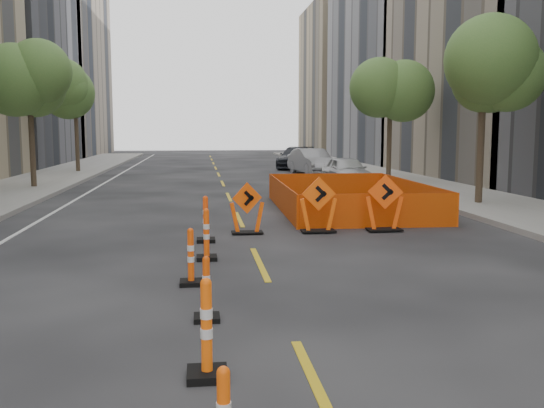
{
  "coord_description": "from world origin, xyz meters",
  "views": [
    {
      "loc": [
        -1.18,
        -7.71,
        2.65
      ],
      "look_at": [
        0.34,
        4.72,
        1.1
      ],
      "focal_mm": 40.0,
      "sensor_mm": 36.0,
      "label": 1
    }
  ],
  "objects": [
    {
      "name": "parked_car_far",
      "position": [
        5.41,
        32.81,
        0.74
      ],
      "size": [
        3.56,
        5.46,
        1.47
      ],
      "primitive_type": "imported",
      "rotation": [
        0.0,
        0.0,
        -0.32
      ],
      "color": "black",
      "rests_on": "ground"
    },
    {
      "name": "tree_l_d",
      "position": [
        -8.4,
        30.0,
        4.53
      ],
      "size": [
        2.8,
        2.8,
        5.95
      ],
      "color": "#382B1E",
      "rests_on": "ground"
    },
    {
      "name": "channelizer_2",
      "position": [
        -1.12,
        -1.46,
        0.55
      ],
      "size": [
        0.43,
        0.43,
        1.1
      ],
      "primitive_type": null,
      "color": "#F7590A",
      "rests_on": "ground"
    },
    {
      "name": "tree_l_c",
      "position": [
        -8.4,
        20.0,
        4.53
      ],
      "size": [
        2.8,
        2.8,
        5.95
      ],
      "color": "#382B1E",
      "rests_on": "ground"
    },
    {
      "name": "chevron_sign_right",
      "position": [
        3.62,
        7.42,
        0.74
      ],
      "size": [
        1.13,
        0.88,
        1.49
      ],
      "primitive_type": null,
      "rotation": [
        0.0,
        0.0,
        -0.32
      ],
      "color": "#FF4B0A",
      "rests_on": "ground"
    },
    {
      "name": "parked_car_near",
      "position": [
        5.78,
        20.23,
        0.69
      ],
      "size": [
        1.82,
        4.15,
        1.39
      ],
      "primitive_type": "imported",
      "rotation": [
        0.0,
        0.0,
        0.04
      ],
      "color": "silver",
      "rests_on": "ground"
    },
    {
      "name": "safety_fence",
      "position": [
        3.69,
        11.67,
        0.47
      ],
      "size": [
        4.57,
        7.59,
        0.94
      ],
      "primitive_type": null,
      "rotation": [
        0.0,
        0.0,
        -0.02
      ],
      "color": "#FC440D",
      "rests_on": "ground"
    },
    {
      "name": "parked_car_mid",
      "position": [
        5.46,
        27.38,
        0.76
      ],
      "size": [
        2.32,
        4.8,
        1.51
      ],
      "primitive_type": "imported",
      "rotation": [
        0.0,
        0.0,
        0.16
      ],
      "color": "gray",
      "rests_on": "ground"
    },
    {
      "name": "tree_r_b",
      "position": [
        8.4,
        12.0,
        4.53
      ],
      "size": [
        2.8,
        2.8,
        5.95
      ],
      "color": "#382B1E",
      "rests_on": "ground"
    },
    {
      "name": "tree_r_c",
      "position": [
        8.4,
        22.0,
        4.53
      ],
      "size": [
        2.8,
        2.8,
        5.95
      ],
      "color": "#382B1E",
      "rests_on": "ground"
    },
    {
      "name": "channelizer_4",
      "position": [
        -1.33,
        2.51,
        0.49
      ],
      "size": [
        0.39,
        0.39,
        0.99
      ],
      "primitive_type": null,
      "color": "#E44709",
      "rests_on": "ground"
    },
    {
      "name": "sidewalk_right",
      "position": [
        9.0,
        12.0,
        0.07
      ],
      "size": [
        4.0,
        90.0,
        0.15
      ],
      "primitive_type": "cube",
      "color": "gray",
      "rests_on": "ground"
    },
    {
      "name": "channelizer_6",
      "position": [
        -1.03,
        6.48,
        0.55
      ],
      "size": [
        0.43,
        0.43,
        1.1
      ],
      "primitive_type": null,
      "color": "#FF440A",
      "rests_on": "ground"
    },
    {
      "name": "channelizer_3",
      "position": [
        -1.09,
        0.52,
        0.46
      ],
      "size": [
        0.36,
        0.36,
        0.92
      ],
      "primitive_type": null,
      "color": "#D64409",
      "rests_on": "ground"
    },
    {
      "name": "chevron_sign_center",
      "position": [
        1.87,
        7.43,
        0.72
      ],
      "size": [
        0.98,
        0.6,
        1.45
      ],
      "primitive_type": null,
      "rotation": [
        0.0,
        0.0,
        -0.02
      ],
      "color": "#FF560A",
      "rests_on": "ground"
    },
    {
      "name": "channelizer_5",
      "position": [
        -1.04,
        4.49,
        0.53
      ],
      "size": [
        0.42,
        0.42,
        1.06
      ],
      "primitive_type": null,
      "color": "#F24B0A",
      "rests_on": "ground"
    },
    {
      "name": "ground_plane",
      "position": [
        0.0,
        0.0,
        0.0
      ],
      "size": [
        140.0,
        140.0,
        0.0
      ],
      "primitive_type": "plane",
      "color": "black"
    },
    {
      "name": "chevron_sign_left",
      "position": [
        0.03,
        7.45,
        0.66
      ],
      "size": [
        1.0,
        0.77,
        1.32
      ],
      "primitive_type": null,
      "rotation": [
        0.0,
        0.0,
        0.31
      ],
      "color": "#FA500A",
      "rests_on": "ground"
    },
    {
      "name": "bld_right_e",
      "position": [
        17.0,
        58.6,
        8.0
      ],
      "size": [
        12.0,
        14.0,
        16.0
      ],
      "primitive_type": "cube",
      "color": "tan",
      "rests_on": "ground"
    },
    {
      "name": "bld_left_e",
      "position": [
        -17.0,
        55.6,
        10.0
      ],
      "size": [
        12.0,
        20.0,
        20.0
      ],
      "primitive_type": "cube",
      "color": "gray",
      "rests_on": "ground"
    },
    {
      "name": "bld_right_c",
      "position": [
        17.0,
        23.8,
        7.0
      ],
      "size": [
        12.0,
        16.0,
        14.0
      ],
      "primitive_type": "cube",
      "color": "gray",
      "rests_on": "ground"
    },
    {
      "name": "bld_right_d",
      "position": [
        17.0,
        40.2,
        10.0
      ],
      "size": [
        12.0,
        18.0,
        20.0
      ],
      "primitive_type": "cube",
      "color": "gray",
      "rests_on": "ground"
    }
  ]
}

